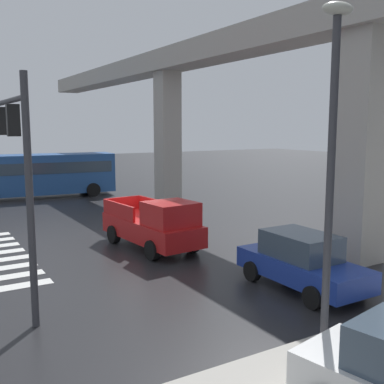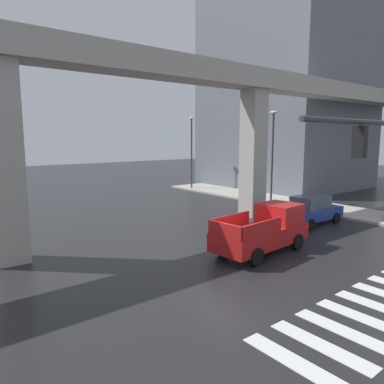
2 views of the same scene
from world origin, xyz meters
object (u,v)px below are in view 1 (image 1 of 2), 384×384
(pickup_truck, at_px, (155,225))
(street_lamp_near_corner, at_px, (332,145))
(city_bus, at_px, (34,173))
(sedan_blue, at_px, (301,261))
(traffic_signal_mast, at_px, (1,134))

(pickup_truck, height_order, street_lamp_near_corner, street_lamp_near_corner)
(city_bus, bearing_deg, sedan_blue, 7.28)
(traffic_signal_mast, bearing_deg, sedan_blue, 56.37)
(pickup_truck, height_order, sedan_blue, pickup_truck)
(pickup_truck, relative_size, sedan_blue, 1.22)
(street_lamp_near_corner, bearing_deg, traffic_signal_mast, -151.09)
(city_bus, height_order, street_lamp_near_corner, street_lamp_near_corner)
(sedan_blue, bearing_deg, pickup_truck, -164.14)
(pickup_truck, relative_size, street_lamp_near_corner, 0.72)
(city_bus, distance_m, traffic_signal_mast, 18.62)
(pickup_truck, bearing_deg, city_bus, -176.16)
(pickup_truck, relative_size, city_bus, 0.48)
(city_bus, xyz_separation_m, sedan_blue, (22.82, 2.91, -0.87))
(pickup_truck, height_order, traffic_signal_mast, traffic_signal_mast)
(street_lamp_near_corner, bearing_deg, sedan_blue, 141.64)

